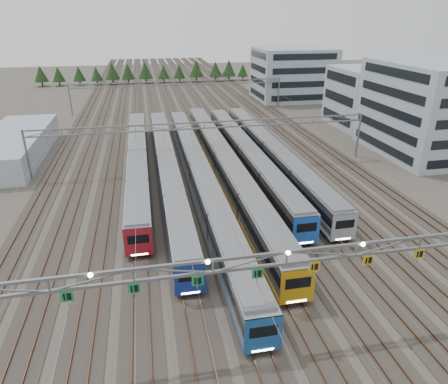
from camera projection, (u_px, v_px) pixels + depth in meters
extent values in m
plane|color=#47423A|center=(281.00, 333.00, 32.73)|extent=(400.00, 400.00, 0.00)
cube|color=#2D2823|center=(175.00, 100.00, 122.31)|extent=(54.00, 260.00, 0.08)
cube|color=brown|center=(89.00, 103.00, 117.68)|extent=(0.08, 260.00, 0.16)
cube|color=brown|center=(255.00, 97.00, 126.84)|extent=(0.08, 260.00, 0.16)
cube|color=brown|center=(173.00, 100.00, 122.13)|extent=(0.08, 260.00, 0.16)
cube|color=brown|center=(177.00, 99.00, 122.39)|extent=(0.08, 260.00, 0.16)
cube|color=black|center=(139.00, 170.00, 65.81)|extent=(2.50, 51.78, 0.38)
cube|color=#A2A4A9|center=(138.00, 160.00, 65.06)|extent=(2.94, 52.84, 3.30)
cube|color=black|center=(138.00, 158.00, 64.90)|extent=(3.00, 52.57, 1.00)
cube|color=maroon|center=(138.00, 168.00, 65.63)|extent=(2.99, 52.57, 0.37)
cube|color=slate|center=(137.00, 150.00, 64.35)|extent=(2.64, 51.78, 0.26)
cube|color=maroon|center=(138.00, 242.00, 41.44)|extent=(2.96, 0.12, 3.30)
cube|color=black|center=(138.00, 239.00, 41.25)|extent=(2.20, 0.10, 1.00)
cube|color=white|center=(140.00, 254.00, 41.97)|extent=(1.76, 0.06, 0.16)
cube|color=black|center=(168.00, 176.00, 63.60)|extent=(2.39, 59.56, 0.36)
cube|color=#A2A4A9|center=(167.00, 165.00, 62.89)|extent=(2.81, 60.78, 3.16)
cube|color=black|center=(167.00, 163.00, 62.74)|extent=(2.87, 60.47, 0.95)
cube|color=navy|center=(167.00, 173.00, 63.43)|extent=(2.86, 60.47, 0.35)
cube|color=slate|center=(166.00, 155.00, 62.21)|extent=(2.53, 59.56, 0.25)
cube|color=navy|center=(190.00, 280.00, 35.71)|extent=(2.83, 0.12, 3.16)
cube|color=black|center=(190.00, 277.00, 35.53)|extent=(2.11, 0.10, 0.95)
cube|color=white|center=(191.00, 293.00, 36.22)|extent=(1.69, 0.06, 0.15)
cube|color=black|center=(199.00, 184.00, 60.62)|extent=(2.45, 66.63, 0.37)
cube|color=#A2A4A9|center=(199.00, 173.00, 59.89)|extent=(2.88, 67.99, 3.24)
cube|color=black|center=(199.00, 170.00, 59.73)|extent=(2.94, 67.65, 0.98)
cube|color=#1A4F91|center=(199.00, 181.00, 60.44)|extent=(2.93, 67.65, 0.36)
cube|color=slate|center=(199.00, 162.00, 59.19)|extent=(2.60, 66.63, 0.26)
cube|color=#1A4F91|center=(263.00, 335.00, 29.48)|extent=(2.90, 0.12, 3.24)
cube|color=black|center=(264.00, 331.00, 29.29)|extent=(2.16, 0.10, 0.98)
cube|color=white|center=(263.00, 350.00, 30.00)|extent=(1.73, 0.06, 0.15)
cube|color=black|center=(224.00, 174.00, 64.27)|extent=(2.64, 63.52, 0.40)
cube|color=#A2A4A9|center=(224.00, 163.00, 63.48)|extent=(3.11, 64.81, 3.50)
cube|color=black|center=(224.00, 160.00, 63.31)|extent=(3.17, 64.49, 1.06)
cube|color=#CD9312|center=(224.00, 171.00, 64.08)|extent=(3.16, 64.49, 0.39)
cube|color=slate|center=(224.00, 151.00, 62.73)|extent=(2.80, 63.52, 0.28)
cube|color=#CD9312|center=(298.00, 287.00, 34.49)|extent=(3.13, 0.12, 3.50)
cube|color=black|center=(298.00, 283.00, 34.30)|extent=(2.33, 0.10, 1.06)
cube|color=white|center=(297.00, 301.00, 35.06)|extent=(1.87, 0.06, 0.17)
cube|color=black|center=(246.00, 165.00, 68.13)|extent=(2.60, 52.22, 0.39)
cube|color=#A2A4A9|center=(246.00, 154.00, 67.35)|extent=(3.06, 53.28, 3.44)
cube|color=black|center=(246.00, 152.00, 67.19)|extent=(3.12, 53.01, 1.04)
cube|color=blue|center=(246.00, 162.00, 67.94)|extent=(3.11, 53.01, 0.38)
cube|color=slate|center=(246.00, 144.00, 66.61)|extent=(2.75, 52.22, 0.27)
cube|color=blue|center=(306.00, 231.00, 43.53)|extent=(3.08, 0.12, 3.44)
cube|color=black|center=(307.00, 227.00, 43.33)|extent=(2.30, 0.10, 1.04)
cube|color=white|center=(305.00, 243.00, 44.09)|extent=(1.84, 0.06, 0.16)
cube|color=black|center=(270.00, 162.00, 69.59)|extent=(2.53, 53.66, 0.38)
cube|color=#A2A4A9|center=(270.00, 152.00, 68.83)|extent=(2.98, 54.76, 3.35)
cube|color=black|center=(271.00, 150.00, 68.67)|extent=(3.04, 54.48, 1.01)
cube|color=#979DA5|center=(270.00, 159.00, 69.40)|extent=(3.03, 54.48, 0.37)
cube|color=slate|center=(271.00, 142.00, 68.11)|extent=(2.68, 53.66, 0.27)
cube|color=#979DA5|center=(344.00, 227.00, 44.35)|extent=(3.00, 0.12, 3.35)
cube|color=black|center=(345.00, 224.00, 44.16)|extent=(2.23, 0.10, 1.01)
cube|color=white|center=(343.00, 239.00, 44.89)|extent=(1.79, 0.06, 0.16)
cube|color=slate|center=(287.00, 252.00, 29.56)|extent=(56.00, 0.22, 0.22)
cube|color=slate|center=(286.00, 263.00, 29.97)|extent=(56.00, 0.22, 0.22)
cube|color=#1A8442|center=(67.00, 296.00, 27.23)|extent=(0.85, 0.06, 0.85)
cube|color=#1A8442|center=(134.00, 288.00, 28.04)|extent=(0.85, 0.06, 0.85)
cube|color=#1A8442|center=(198.00, 281.00, 28.85)|extent=(0.85, 0.06, 0.85)
cube|color=#1A8442|center=(258.00, 273.00, 29.66)|extent=(0.85, 0.06, 0.85)
cube|color=gold|center=(314.00, 266.00, 30.47)|extent=(0.85, 0.06, 0.85)
cube|color=gold|center=(368.00, 260.00, 31.28)|extent=(0.85, 0.06, 0.85)
cube|color=gold|center=(419.00, 254.00, 32.08)|extent=(0.85, 0.06, 0.85)
cylinder|color=slate|center=(27.00, 155.00, 61.91)|extent=(0.36, 0.36, 8.00)
cylinder|color=slate|center=(358.00, 135.00, 71.98)|extent=(0.36, 0.36, 8.00)
cube|color=slate|center=(205.00, 122.00, 65.40)|extent=(56.00, 0.22, 0.22)
cube|color=slate|center=(205.00, 128.00, 65.80)|extent=(56.00, 0.22, 0.22)
cylinder|color=slate|center=(70.00, 100.00, 102.22)|extent=(0.36, 0.36, 8.00)
cylinder|color=slate|center=(279.00, 92.00, 112.29)|extent=(0.36, 0.36, 8.00)
cube|color=slate|center=(179.00, 81.00, 105.72)|extent=(56.00, 0.22, 0.22)
cube|color=slate|center=(179.00, 85.00, 106.12)|extent=(56.00, 0.22, 0.22)
cube|color=#8F9EAB|center=(432.00, 109.00, 72.66)|extent=(18.00, 22.00, 16.41)
cube|color=#8F9EAB|center=(367.00, 97.00, 91.59)|extent=(14.00, 16.00, 13.10)
cube|color=#8F9EAB|center=(293.00, 74.00, 120.95)|extent=(22.00, 18.00, 14.96)
cube|color=#8F9EAB|center=(15.00, 146.00, 72.22)|extent=(10.00, 30.00, 4.45)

